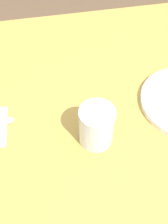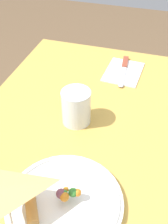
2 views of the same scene
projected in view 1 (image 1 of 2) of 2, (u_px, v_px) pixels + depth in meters
ground_plane at (104, 198)px, 1.34m from camera, size 6.00×6.00×0.00m
dining_table at (115, 119)px, 0.85m from camera, size 1.09×0.84×0.73m
milk_glass at (96, 126)px, 0.64m from camera, size 0.08×0.08×0.10m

